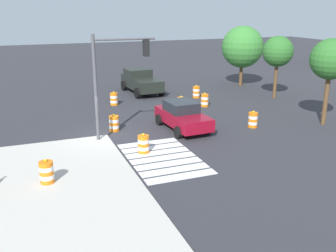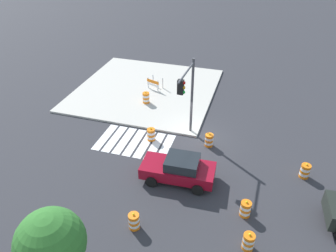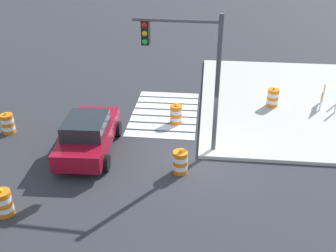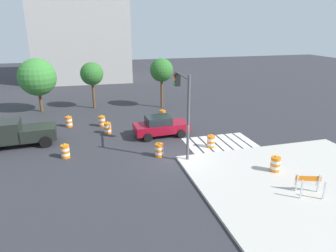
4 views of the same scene
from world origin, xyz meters
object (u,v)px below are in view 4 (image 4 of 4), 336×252
at_px(traffic_barrel_near_corner, 108,128).
at_px(traffic_barrel_on_sidewalk, 275,164).
at_px(traffic_barrel_median_far, 163,115).
at_px(pickup_truck, 15,133).
at_px(sports_car, 161,126).
at_px(street_tree_streetside_mid, 92,74).
at_px(traffic_barrel_opposite_curb, 69,122).
at_px(traffic_barrel_median_near, 102,121).
at_px(construction_barricade, 309,183).
at_px(street_tree_streetside_far, 37,77).
at_px(traffic_barrel_crosswalk_end, 65,151).
at_px(traffic_barrel_lane_center, 211,142).
at_px(traffic_light_pole, 183,99).
at_px(street_tree_streetside_near, 162,70).
at_px(traffic_barrel_far_curb, 159,150).

height_order(traffic_barrel_near_corner, traffic_barrel_on_sidewalk, traffic_barrel_on_sidewalk).
bearing_deg(traffic_barrel_median_far, pickup_truck, -164.37).
bearing_deg(sports_car, street_tree_streetside_mid, 115.58).
bearing_deg(traffic_barrel_opposite_curb, traffic_barrel_median_near, -13.04).
bearing_deg(construction_barricade, traffic_barrel_near_corner, 126.91).
xyz_separation_m(street_tree_streetside_mid, street_tree_streetside_far, (-5.27, 0.14, -0.12)).
relative_size(traffic_barrel_crosswalk_end, construction_barricade, 0.72).
height_order(traffic_barrel_opposite_curb, traffic_barrel_on_sidewalk, traffic_barrel_on_sidewalk).
xyz_separation_m(traffic_barrel_lane_center, construction_barricade, (2.30, -7.34, 0.27)).
bearing_deg(traffic_light_pole, street_tree_streetside_near, 82.21).
distance_m(sports_car, street_tree_streetside_far, 14.54).
distance_m(traffic_barrel_median_near, traffic_barrel_median_far, 5.60).
relative_size(traffic_barrel_far_curb, street_tree_streetside_far, 0.19).
height_order(sports_car, traffic_light_pole, traffic_light_pole).
distance_m(traffic_barrel_median_far, traffic_barrel_opposite_curb, 8.38).
xyz_separation_m(traffic_barrel_crosswalk_end, traffic_light_pole, (7.71, -1.56, 3.46)).
relative_size(pickup_truck, construction_barricade, 3.69).
relative_size(pickup_truck, traffic_barrel_median_near, 5.16).
distance_m(traffic_barrel_crosswalk_end, traffic_barrel_lane_center, 10.12).
xyz_separation_m(traffic_barrel_median_near, traffic_barrel_opposite_curb, (-2.79, 0.65, 0.00)).
bearing_deg(sports_car, traffic_barrel_median_far, 73.53).
relative_size(traffic_barrel_median_far, street_tree_streetside_far, 0.19).
height_order(traffic_barrel_near_corner, traffic_barrel_opposite_curb, same).
distance_m(traffic_barrel_on_sidewalk, street_tree_streetside_near, 17.11).
distance_m(traffic_barrel_on_sidewalk, street_tree_streetside_far, 23.82).
relative_size(traffic_barrel_median_far, traffic_barrel_far_curb, 1.00).
distance_m(construction_barricade, street_tree_streetside_far, 25.97).
bearing_deg(pickup_truck, street_tree_streetside_mid, 57.41).
height_order(traffic_barrel_near_corner, street_tree_streetside_mid, street_tree_streetside_mid).
height_order(traffic_barrel_near_corner, construction_barricade, construction_barricade).
height_order(traffic_barrel_near_corner, street_tree_streetside_far, street_tree_streetside_far).
xyz_separation_m(traffic_barrel_crosswalk_end, traffic_barrel_median_near, (2.79, 6.04, 0.00)).
xyz_separation_m(traffic_barrel_opposite_curb, construction_barricade, (12.38, -14.97, 0.27)).
bearing_deg(traffic_barrel_median_near, traffic_barrel_crosswalk_end, -114.75).
xyz_separation_m(traffic_barrel_lane_center, traffic_light_pole, (-2.36, -0.62, 3.46)).
bearing_deg(street_tree_streetside_near, traffic_barrel_far_curb, -105.11).
bearing_deg(traffic_barrel_opposite_curb, pickup_truck, -134.96).
bearing_deg(street_tree_streetside_near, traffic_barrel_opposite_curb, -156.01).
height_order(sports_car, street_tree_streetside_near, street_tree_streetside_near).
bearing_deg(traffic_light_pole, traffic_barrel_on_sidewalk, -42.56).
relative_size(traffic_barrel_crosswalk_end, traffic_barrel_lane_center, 1.00).
xyz_separation_m(traffic_barrel_opposite_curb, street_tree_streetside_near, (9.42, 4.19, 3.50)).
xyz_separation_m(traffic_light_pole, street_tree_streetside_mid, (-5.34, 13.97, -0.28)).
height_order(traffic_barrel_on_sidewalk, street_tree_streetside_mid, street_tree_streetside_mid).
bearing_deg(traffic_barrel_near_corner, pickup_truck, -172.31).
height_order(traffic_barrel_median_far, traffic_light_pole, traffic_light_pole).
relative_size(construction_barricade, street_tree_streetside_near, 0.27).
xyz_separation_m(traffic_barrel_near_corner, street_tree_streetside_mid, (-0.74, 8.36, 3.18)).
bearing_deg(sports_car, traffic_light_pole, -82.13).
xyz_separation_m(traffic_barrel_opposite_curb, traffic_barrel_on_sidewalk, (12.18, -12.35, 0.15)).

